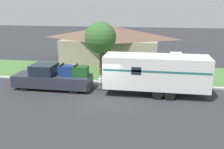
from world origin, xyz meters
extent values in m
plane|color=#2D2D33|center=(0.00, 0.00, 0.00)|extent=(120.00, 120.00, 0.00)
cube|color=beige|center=(0.00, 3.75, 0.07)|extent=(80.00, 0.30, 0.14)
cube|color=#477538|center=(0.00, 7.40, 0.01)|extent=(80.00, 7.00, 0.03)
cube|color=gray|center=(-1.60, 12.68, 1.35)|extent=(10.88, 6.33, 2.71)
pyramid|color=brown|center=(-1.60, 12.68, 3.44)|extent=(11.75, 6.84, 1.46)
cube|color=#4C3828|center=(-1.60, 9.54, 1.05)|extent=(1.00, 0.06, 2.10)
cylinder|color=black|center=(-6.53, 0.79, 0.44)|extent=(0.87, 0.28, 0.87)
cylinder|color=black|center=(-6.53, 2.49, 0.44)|extent=(0.87, 0.28, 0.87)
cylinder|color=black|center=(-2.46, 0.79, 0.44)|extent=(0.87, 0.28, 0.87)
cylinder|color=black|center=(-2.46, 2.49, 0.44)|extent=(0.87, 0.28, 0.87)
cube|color=#282D38|center=(-5.75, 1.64, 0.70)|extent=(3.55, 2.06, 0.92)
cube|color=#19232D|center=(-5.11, 1.64, 1.57)|extent=(1.84, 1.89, 0.84)
cube|color=#282D38|center=(-2.66, 1.64, 0.70)|extent=(2.63, 2.06, 0.92)
cube|color=#333333|center=(-1.29, 1.64, 0.36)|extent=(0.12, 1.85, 0.20)
cube|color=navy|center=(-3.24, 1.64, 1.56)|extent=(1.15, 0.86, 0.80)
cube|color=black|center=(-3.61, 1.64, 2.04)|extent=(0.10, 0.95, 0.08)
cube|color=#194C1E|center=(-2.08, 1.64, 1.56)|extent=(1.15, 0.86, 0.80)
cube|color=black|center=(-2.45, 1.64, 2.04)|extent=(0.10, 0.95, 0.08)
cylinder|color=black|center=(3.89, 0.59, 0.39)|extent=(0.77, 0.22, 0.77)
cylinder|color=black|center=(3.89, 2.69, 0.39)|extent=(0.77, 0.22, 0.77)
cylinder|color=black|center=(4.74, 0.59, 0.39)|extent=(0.77, 0.22, 0.77)
cylinder|color=black|center=(4.74, 2.69, 0.39)|extent=(0.77, 0.22, 0.77)
cube|color=silver|center=(3.70, 1.64, 1.77)|extent=(7.63, 2.38, 2.39)
cube|color=#1E6660|center=(3.70, 0.45, 2.07)|extent=(7.48, 0.01, 0.14)
cube|color=#383838|center=(-0.60, 1.64, 0.63)|extent=(0.99, 0.12, 0.10)
cylinder|color=silver|center=(-0.55, 1.64, 0.86)|extent=(0.28, 0.28, 0.36)
cube|color=silver|center=(5.08, 1.64, 3.11)|extent=(0.80, 0.68, 0.28)
cube|color=#19232D|center=(2.33, 0.45, 2.07)|extent=(0.70, 0.01, 0.56)
cylinder|color=brown|center=(-3.63, 4.80, 0.54)|extent=(0.09, 0.09, 1.07)
cube|color=silver|center=(-3.63, 4.80, 1.18)|extent=(0.48, 0.20, 0.22)
cylinder|color=brown|center=(-1.44, 6.15, 1.27)|extent=(0.24, 0.24, 2.54)
sphere|color=#38662D|center=(-1.44, 6.15, 3.64)|extent=(2.94, 2.94, 2.94)
camera|label=1|loc=(3.47, -16.48, 6.56)|focal=40.00mm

